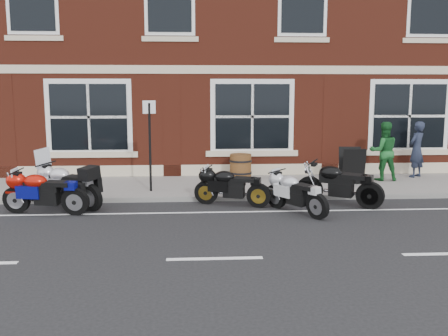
{
  "coord_description": "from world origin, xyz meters",
  "views": [
    {
      "loc": [
        -0.34,
        -10.94,
        2.75
      ],
      "look_at": [
        0.44,
        1.6,
        0.81
      ],
      "focal_mm": 40.0,
      "sensor_mm": 36.0,
      "label": 1
    }
  ],
  "objects_px": {
    "moto_touring_silver": "(67,184)",
    "moto_sport_red": "(44,191)",
    "moto_sport_silver": "(296,192)",
    "moto_naked_black": "(338,183)",
    "barrel_planter": "(241,167)",
    "a_board_sign": "(352,166)",
    "parking_sign": "(150,139)",
    "pedestrian_right": "(384,151)",
    "moto_sport_black": "(231,185)",
    "pedestrian_left": "(417,149)"
  },
  "relations": [
    {
      "from": "pedestrian_right",
      "to": "a_board_sign",
      "type": "height_order",
      "value": "pedestrian_right"
    },
    {
      "from": "moto_touring_silver",
      "to": "moto_sport_red",
      "type": "bearing_deg",
      "value": -173.38
    },
    {
      "from": "moto_naked_black",
      "to": "a_board_sign",
      "type": "height_order",
      "value": "a_board_sign"
    },
    {
      "from": "moto_sport_red",
      "to": "pedestrian_left",
      "type": "relative_size",
      "value": 1.18
    },
    {
      "from": "moto_touring_silver",
      "to": "pedestrian_left",
      "type": "relative_size",
      "value": 1.06
    },
    {
      "from": "moto_naked_black",
      "to": "pedestrian_right",
      "type": "height_order",
      "value": "pedestrian_right"
    },
    {
      "from": "moto_sport_silver",
      "to": "parking_sign",
      "type": "height_order",
      "value": "parking_sign"
    },
    {
      "from": "a_board_sign",
      "to": "parking_sign",
      "type": "distance_m",
      "value": 5.77
    },
    {
      "from": "moto_sport_silver",
      "to": "moto_naked_black",
      "type": "bearing_deg",
      "value": -1.96
    },
    {
      "from": "moto_touring_silver",
      "to": "moto_sport_red",
      "type": "xyz_separation_m",
      "value": [
        -0.34,
        -0.65,
        -0.04
      ]
    },
    {
      "from": "moto_touring_silver",
      "to": "moto_sport_red",
      "type": "distance_m",
      "value": 0.74
    },
    {
      "from": "moto_naked_black",
      "to": "moto_sport_silver",
      "type": "bearing_deg",
      "value": 154.76
    },
    {
      "from": "moto_sport_black",
      "to": "pedestrian_right",
      "type": "distance_m",
      "value": 5.38
    },
    {
      "from": "pedestrian_right",
      "to": "moto_sport_silver",
      "type": "bearing_deg",
      "value": 48.08
    },
    {
      "from": "barrel_planter",
      "to": "moto_sport_silver",
      "type": "bearing_deg",
      "value": -76.86
    },
    {
      "from": "pedestrian_left",
      "to": "a_board_sign",
      "type": "xyz_separation_m",
      "value": [
        -2.33,
        -0.99,
        -0.34
      ]
    },
    {
      "from": "moto_sport_black",
      "to": "pedestrian_right",
      "type": "bearing_deg",
      "value": -41.71
    },
    {
      "from": "moto_naked_black",
      "to": "pedestrian_right",
      "type": "distance_m",
      "value": 3.43
    },
    {
      "from": "moto_sport_silver",
      "to": "a_board_sign",
      "type": "height_order",
      "value": "a_board_sign"
    },
    {
      "from": "pedestrian_left",
      "to": "moto_naked_black",
      "type": "bearing_deg",
      "value": 7.01
    },
    {
      "from": "moto_touring_silver",
      "to": "moto_naked_black",
      "type": "xyz_separation_m",
      "value": [
        6.52,
        -0.22,
        -0.01
      ]
    },
    {
      "from": "moto_sport_black",
      "to": "moto_naked_black",
      "type": "bearing_deg",
      "value": -72.75
    },
    {
      "from": "moto_touring_silver",
      "to": "a_board_sign",
      "type": "relative_size",
      "value": 1.74
    },
    {
      "from": "pedestrian_right",
      "to": "a_board_sign",
      "type": "relative_size",
      "value": 1.66
    },
    {
      "from": "barrel_planter",
      "to": "a_board_sign",
      "type": "bearing_deg",
      "value": -17.3
    },
    {
      "from": "moto_sport_red",
      "to": "moto_sport_black",
      "type": "height_order",
      "value": "moto_sport_red"
    },
    {
      "from": "barrel_planter",
      "to": "parking_sign",
      "type": "relative_size",
      "value": 0.32
    },
    {
      "from": "pedestrian_left",
      "to": "barrel_planter",
      "type": "xyz_separation_m",
      "value": [
        -5.44,
        -0.02,
        -0.48
      ]
    },
    {
      "from": "a_board_sign",
      "to": "parking_sign",
      "type": "xyz_separation_m",
      "value": [
        -5.67,
        -0.71,
        0.86
      ]
    },
    {
      "from": "moto_touring_silver",
      "to": "pedestrian_right",
      "type": "height_order",
      "value": "pedestrian_right"
    },
    {
      "from": "moto_sport_black",
      "to": "barrel_planter",
      "type": "distance_m",
      "value": 3.04
    },
    {
      "from": "pedestrian_left",
      "to": "moto_sport_red",
      "type": "bearing_deg",
      "value": -16.79
    },
    {
      "from": "a_board_sign",
      "to": "moto_sport_black",
      "type": "bearing_deg",
      "value": -143.89
    },
    {
      "from": "pedestrian_left",
      "to": "parking_sign",
      "type": "distance_m",
      "value": 8.19
    },
    {
      "from": "moto_touring_silver",
      "to": "moto_sport_silver",
      "type": "relative_size",
      "value": 1.11
    },
    {
      "from": "moto_touring_silver",
      "to": "parking_sign",
      "type": "height_order",
      "value": "parking_sign"
    },
    {
      "from": "pedestrian_right",
      "to": "moto_touring_silver",
      "type": "bearing_deg",
      "value": 18.37
    },
    {
      "from": "pedestrian_right",
      "to": "barrel_planter",
      "type": "relative_size",
      "value": 2.31
    },
    {
      "from": "moto_touring_silver",
      "to": "barrel_planter",
      "type": "height_order",
      "value": "moto_touring_silver"
    },
    {
      "from": "moto_naked_black",
      "to": "barrel_planter",
      "type": "distance_m",
      "value": 3.76
    },
    {
      "from": "moto_naked_black",
      "to": "pedestrian_left",
      "type": "distance_m",
      "value": 4.63
    },
    {
      "from": "moto_sport_red",
      "to": "pedestrian_right",
      "type": "relative_size",
      "value": 1.16
    },
    {
      "from": "moto_touring_silver",
      "to": "barrel_planter",
      "type": "bearing_deg",
      "value": -22.48
    },
    {
      "from": "moto_touring_silver",
      "to": "moto_naked_black",
      "type": "height_order",
      "value": "moto_touring_silver"
    },
    {
      "from": "moto_naked_black",
      "to": "moto_sport_black",
      "type": "bearing_deg",
      "value": 120.58
    },
    {
      "from": "moto_touring_silver",
      "to": "parking_sign",
      "type": "relative_size",
      "value": 0.76
    },
    {
      "from": "pedestrian_left",
      "to": "parking_sign",
      "type": "bearing_deg",
      "value": -24.12
    },
    {
      "from": "moto_naked_black",
      "to": "moto_touring_silver",
      "type": "bearing_deg",
      "value": 121.72
    },
    {
      "from": "pedestrian_right",
      "to": "pedestrian_left",
      "type": "bearing_deg",
      "value": -155.22
    },
    {
      "from": "moto_sport_red",
      "to": "moto_sport_silver",
      "type": "height_order",
      "value": "moto_sport_red"
    }
  ]
}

